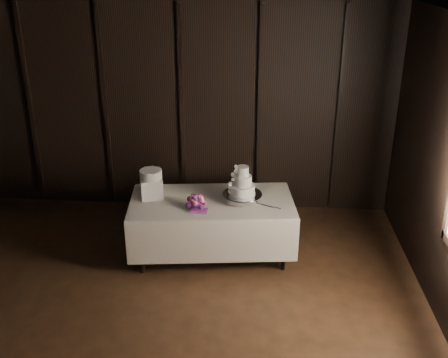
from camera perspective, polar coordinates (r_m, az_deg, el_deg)
room at (r=4.32m, az=-11.11°, el=-5.11°), size 6.08×7.08×3.08m
display_table at (r=6.54m, az=-1.32°, el=-5.07°), size 2.09×1.24×0.76m
cake_stand at (r=6.37m, az=2.01°, el=-1.98°), size 0.61×0.61×0.09m
wedding_cake at (r=6.28m, az=1.79°, el=-0.50°), size 0.34×0.30×0.36m
bouquet at (r=6.20m, az=-3.06°, el=-2.50°), size 0.33×0.43×0.20m
box_pedestal at (r=6.48m, az=-7.88°, el=-0.95°), size 0.32×0.32×0.25m
small_cake at (r=6.41m, az=-7.97°, el=0.51°), size 0.31×0.31×0.11m
cake_knife at (r=6.28m, az=4.29°, el=-2.83°), size 0.34×0.19×0.01m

